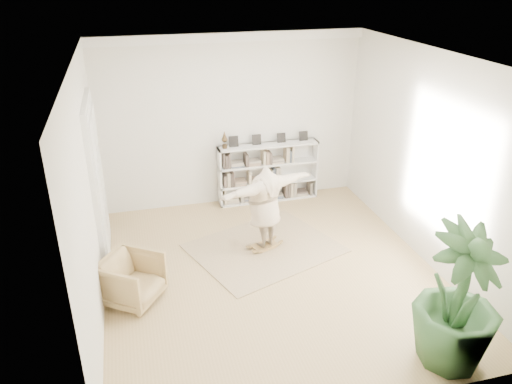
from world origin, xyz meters
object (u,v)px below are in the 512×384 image
at_px(person, 265,205).
at_px(bookshelf, 268,173).
at_px(armchair, 132,280).
at_px(rocker_board, 264,246).
at_px(houseplant, 459,299).

bearing_deg(person, bookshelf, -127.78).
bearing_deg(armchair, rocker_board, -33.17).
xyz_separation_m(rocker_board, person, (0.00, 0.00, 0.84)).
distance_m(person, houseplant, 3.70).
height_order(rocker_board, person, person).
bearing_deg(armchair, person, -33.17).
height_order(bookshelf, armchair, bookshelf).
bearing_deg(houseplant, rocker_board, 115.50).
xyz_separation_m(bookshelf, rocker_board, (-0.64, -2.02, -0.57)).
relative_size(bookshelf, rocker_board, 4.13).
relative_size(armchair, rocker_board, 1.57).
distance_m(rocker_board, person, 0.84).
bearing_deg(armchair, houseplant, -85.74).
bearing_deg(houseplant, armchair, 149.14).
distance_m(bookshelf, armchair, 4.27).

